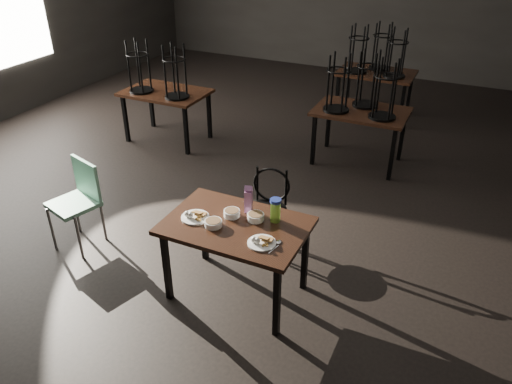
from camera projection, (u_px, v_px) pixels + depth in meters
The scene contains 14 objects.
main_table at pixel (236, 232), 4.22m from camera, with size 1.20×0.80×0.75m.
plate_left at pixel (195, 216), 4.25m from camera, with size 0.24×0.24×0.08m.
plate_right at pixel (261, 242), 3.93m from camera, with size 0.23×0.23×0.07m.
bowl_near at pixel (232, 213), 4.28m from camera, with size 0.14×0.14×0.06m.
bowl_far at pixel (256, 217), 4.22m from camera, with size 0.14×0.14×0.06m.
bowl_big at pixel (213, 223), 4.15m from camera, with size 0.15×0.15×0.05m.
juice_carton at pixel (249, 200), 4.29m from camera, with size 0.08×0.08×0.26m.
water_bottle at pixel (275, 210), 4.17m from camera, with size 0.10×0.10×0.21m.
spoon at pixel (278, 243), 3.94m from camera, with size 0.05×0.20×0.01m.
bentwood_chair at pixel (269, 203), 4.97m from camera, with size 0.42×0.41×0.83m.
school_chair at pixel (79, 196), 4.98m from camera, with size 0.52×0.52×0.90m.
bg_table_left at pixel (164, 92), 7.12m from camera, with size 1.20×0.80×1.48m.
bg_table_right at pixel (361, 108), 6.47m from camera, with size 1.20×0.80×1.48m.
bg_table_far at pixel (376, 70), 7.95m from camera, with size 1.20×0.80×1.48m.
Camera 1 is at (2.02, -4.38, 3.08)m, focal length 35.00 mm.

